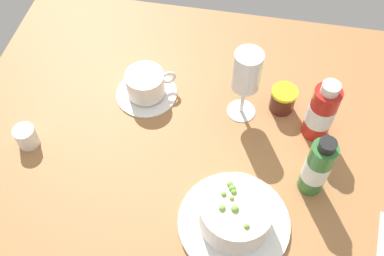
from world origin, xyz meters
The scene contains 8 objects.
ground_plane centered at (0.00, 0.00, -1.50)cm, with size 110.00×84.00×3.00cm, color #9E6B3D.
porridge_bowl centered at (6.95, -17.48, 3.91)cm, with size 21.07×21.07×9.00cm.
coffee_cup centered at (-16.74, 10.41, 3.06)cm, with size 13.93×13.93×6.55cm.
creamer_jug centered at (-38.02, -7.18, 2.45)cm, with size 5.38×4.44×5.32cm.
wine_glass centered at (5.13, 9.49, 12.34)cm, with size 6.38×6.38×17.83cm.
jam_jar centered at (13.80, 12.13, 2.94)cm, with size 5.66×5.66×5.82cm.
sauce_bottle_green centered at (20.73, -6.57, 7.10)cm, with size 4.98×4.98×15.57cm.
sauce_bottle_red centered at (21.31, 6.88, 6.93)cm, with size 5.67×5.67×15.35cm.
Camera 1 is at (5.31, -51.55, 78.82)cm, focal length 41.40 mm.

